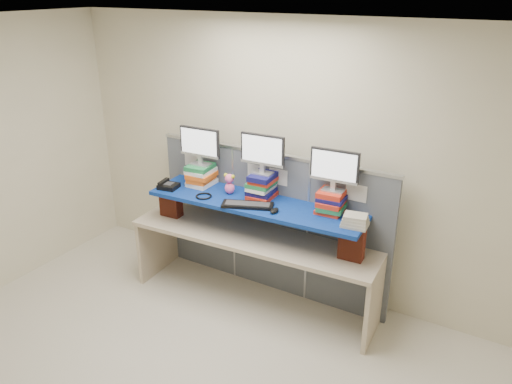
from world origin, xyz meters
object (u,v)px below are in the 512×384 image
Objects in this scene: desk at (256,247)px; monitor_center at (262,152)px; monitor_left at (200,144)px; monitor_right at (334,168)px; keyboard at (248,205)px; blue_board at (256,203)px; desk_phone at (168,185)px.

monitor_center reaches higher than desk.
monitor_right is at bearing 0.00° from monitor_left.
keyboard is (-0.01, -0.14, 0.51)m from desk.
blue_board is at bearing -170.74° from monitor_right.
monitor_left is 0.54m from desk_phone.
monitor_left is at bearing -180.00° from monitor_right.
blue_board is at bearing 62.61° from keyboard.
monitor_center is at bearing 7.31° from desk_phone.
monitor_center reaches higher than blue_board.
keyboard is 2.41× the size of desk_phone.
desk is 1.18× the size of blue_board.
monitor_right is 0.88× the size of keyboard.
blue_board is at bearing -93.93° from monitor_center.
monitor_right reaches higher than blue_board.
monitor_right is at bearing 9.26° from blue_board.
desk_phone is at bearing -173.35° from blue_board.
keyboard reaches higher than desk.
desk_phone is at bearing -138.40° from monitor_left.
desk is at bearing -93.93° from monitor_center.
desk_phone is at bearing -173.35° from desk.
keyboard is (-0.01, -0.25, -0.46)m from monitor_center.
desk_phone is (-0.95, -0.16, 0.05)m from blue_board.
monitor_left is at bearing 35.53° from desk_phone.
blue_board is 0.86m from monitor_right.
blue_board is 10.21× the size of desk_phone.
monitor_left is 1.00× the size of monitor_center.
monitor_left reaches higher than desk_phone.
monitor_center is 0.88× the size of keyboard.
desk is 1.18m from monitor_left.
desk is 5.69× the size of monitor_right.
keyboard is at bearing -7.47° from desk_phone.
keyboard is at bearing -161.24° from monitor_right.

